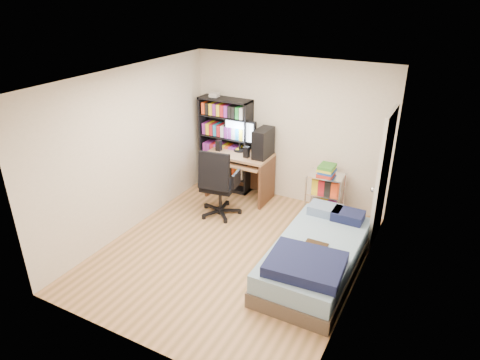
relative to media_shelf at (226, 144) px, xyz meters
The scene contains 7 objects.
room 2.20m from the media_shelf, 57.95° to the right, with size 3.58×4.08×2.58m.
media_shelf is the anchor object (origin of this frame).
computer_desk 0.55m from the media_shelf, 16.40° to the right, with size 1.12×0.65×1.41m.
office_chair 1.18m from the media_shelf, 66.62° to the right, with size 0.80×0.80×1.18m.
wire_cart 2.00m from the media_shelf, ahead, with size 0.59×0.44×0.92m.
bed 3.02m from the media_shelf, 36.82° to the right, with size 1.04×2.08×0.59m.
door 2.92m from the media_shelf, ahead, with size 0.12×0.80×2.00m.
Camera 1 is at (2.53, -4.54, 3.56)m, focal length 32.00 mm.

